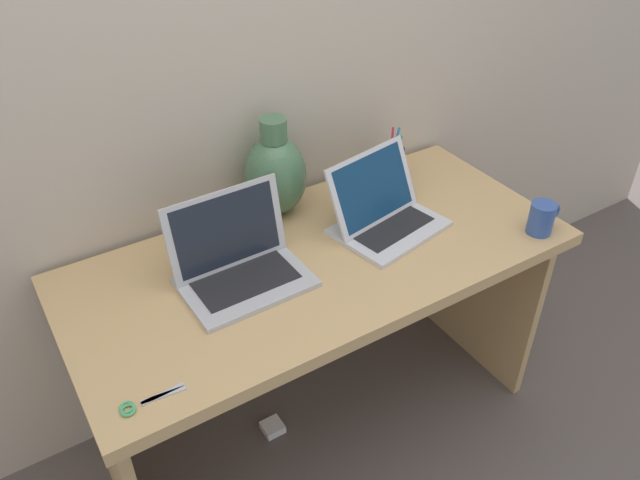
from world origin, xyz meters
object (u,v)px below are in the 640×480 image
pen_cup (394,163)px  power_brick (273,427)px  scissors (141,404)px  laptop_left (237,258)px  green_vase (275,173)px  coffee_mug (542,218)px  laptop_right (382,209)px

pen_cup → power_brick: (-0.60, -0.18, -0.79)m
power_brick → scissors: bearing=-146.5°
laptop_left → pen_cup: size_ratio=1.82×
green_vase → pen_cup: (0.43, -0.04, -0.07)m
scissors → coffee_mug: bearing=-0.3°
laptop_left → green_vase: bearing=42.8°
coffee_mug → pen_cup: size_ratio=0.61×
green_vase → coffee_mug: bearing=-40.5°
laptop_left → pen_cup: 0.70m
laptop_right → pen_cup: (0.20, 0.20, 0.00)m
green_vase → scissors: bearing=-140.5°
laptop_right → scissors: (-0.85, -0.27, -0.05)m
laptop_left → laptop_right: bearing=-1.3°
scissors → power_brick: (0.45, 0.30, -0.73)m
laptop_right → green_vase: (-0.23, 0.24, 0.08)m
laptop_left → green_vase: size_ratio=1.08×
laptop_left → laptop_right: (0.48, -0.01, -0.00)m
laptop_left → coffee_mug: size_ratio=2.96×
coffee_mug → laptop_right: bearing=143.8°
power_brick → pen_cup: bearing=16.5°
power_brick → laptop_right: bearing=-3.6°
laptop_right → power_brick: (-0.40, 0.02, -0.78)m
laptop_left → scissors: (-0.37, -0.28, -0.06)m
laptop_left → power_brick: bearing=10.6°
pen_cup → scissors: bearing=-155.6°
laptop_right → scissors: bearing=-162.1°
laptop_right → pen_cup: bearing=45.1°
pen_cup → power_brick: 1.01m
pen_cup → scissors: size_ratio=1.26×
green_vase → power_brick: green_vase is taller
scissors → pen_cup: bearing=24.4°
coffee_mug → power_brick: size_ratio=1.64×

